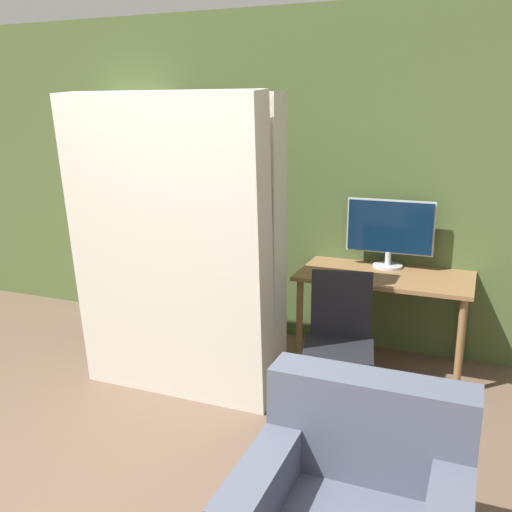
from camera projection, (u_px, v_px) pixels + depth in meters
wall_back at (274, 179)px, 4.77m from camera, size 8.00×0.06×2.70m
desk at (384, 286)px, 4.25m from camera, size 1.26×0.67×0.73m
monitor at (390, 230)px, 4.34m from camera, size 0.66×0.23×0.53m
office_chair at (338, 357)px, 3.70m from camera, size 0.52×0.52×0.89m
bookshelf at (125, 215)px, 5.24m from camera, size 0.77×0.30×2.02m
mattress_near at (169, 252)px, 3.70m from camera, size 1.37×0.39×2.03m
mattress_far at (188, 244)px, 3.93m from camera, size 1.37×0.30×2.02m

